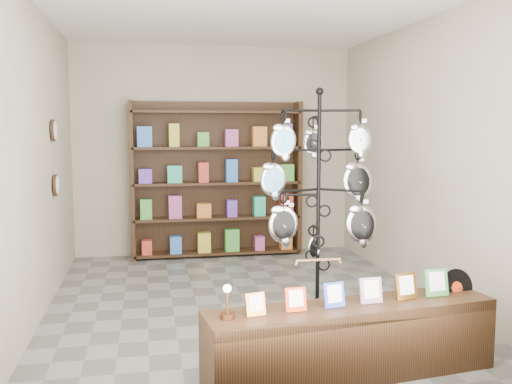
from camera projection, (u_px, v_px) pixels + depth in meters
ground at (244, 302)px, 6.00m from camera, size 5.00×5.00×0.00m
room_envelope at (244, 126)px, 5.79m from camera, size 5.00×5.00×5.00m
display_tree at (318, 190)px, 5.21m from camera, size 1.12×1.01×2.19m
front_shelf at (352, 340)px, 4.19m from camera, size 2.23×0.73×0.78m
back_shelving at (217, 184)px, 8.12m from camera, size 2.42×0.36×2.20m
wall_clocks at (55, 158)px, 6.24m from camera, size 0.03×0.24×0.84m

